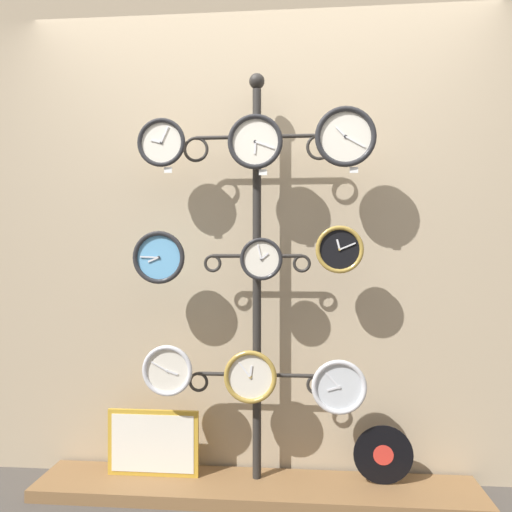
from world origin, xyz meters
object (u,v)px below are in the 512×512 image
(clock_middle_right, at_px, (339,249))
(clock_top_left, at_px, (162,143))
(clock_bottom_left, at_px, (168,370))
(clock_bottom_right, at_px, (339,387))
(clock_bottom_center, at_px, (250,377))
(clock_middle_center, at_px, (261,259))
(display_stand, at_px, (257,345))
(clock_top_right, at_px, (345,137))
(picture_frame, at_px, (153,443))
(vinyl_record, at_px, (383,455))
(clock_middle_left, at_px, (159,257))
(clock_top_center, at_px, (255,142))

(clock_middle_right, bearing_deg, clock_top_left, 179.48)
(clock_bottom_left, xyz_separation_m, clock_bottom_right, (0.84, 0.02, -0.07))
(clock_bottom_left, bearing_deg, clock_bottom_center, 4.27)
(clock_top_left, height_order, clock_middle_center, clock_top_left)
(clock_middle_center, distance_m, clock_bottom_center, 0.58)
(clock_top_left, height_order, clock_bottom_right, clock_top_left)
(display_stand, bearing_deg, clock_top_right, -13.70)
(picture_frame, bearing_deg, clock_middle_right, -3.46)
(clock_middle_center, distance_m, clock_bottom_left, 0.72)
(clock_bottom_center, xyz_separation_m, vinyl_record, (0.65, 0.06, -0.39))
(display_stand, distance_m, clock_middle_left, 0.66)
(display_stand, distance_m, clock_top_left, 1.12)
(clock_middle_left, height_order, picture_frame, clock_middle_left)
(clock_bottom_left, bearing_deg, vinyl_record, 5.08)
(clock_middle_center, bearing_deg, clock_bottom_right, 0.38)
(clock_top_right, xyz_separation_m, picture_frame, (-0.97, 0.08, -1.53))
(vinyl_record, bearing_deg, clock_bottom_center, -174.41)
(clock_middle_center, bearing_deg, vinyl_record, 7.06)
(clock_top_right, relative_size, clock_bottom_center, 1.12)
(clock_top_center, distance_m, clock_middle_center, 0.57)
(display_stand, height_order, clock_bottom_left, display_stand)
(clock_bottom_center, bearing_deg, vinyl_record, 5.59)
(clock_top_left, relative_size, clock_top_right, 0.84)
(clock_middle_left, height_order, clock_middle_right, clock_middle_right)
(picture_frame, bearing_deg, clock_bottom_left, -41.17)
(clock_middle_center, relative_size, clock_bottom_center, 0.80)
(clock_middle_right, bearing_deg, clock_bottom_right, -106.52)
(clock_middle_center, bearing_deg, clock_middle_left, 178.81)
(display_stand, bearing_deg, clock_bottom_center, -106.62)
(clock_top_right, distance_m, clock_middle_right, 0.54)
(clock_middle_left, distance_m, clock_bottom_center, 0.74)
(vinyl_record, bearing_deg, clock_top_left, -177.13)
(vinyl_record, relative_size, picture_frame, 0.62)
(clock_top_left, distance_m, clock_middle_center, 0.77)
(clock_top_left, relative_size, clock_bottom_left, 0.97)
(display_stand, relative_size, clock_top_right, 7.22)
(clock_bottom_left, distance_m, vinyl_record, 1.14)
(clock_top_right, distance_m, clock_middle_left, 1.08)
(clock_middle_right, distance_m, picture_frame, 1.37)
(clock_middle_right, bearing_deg, clock_middle_left, -179.98)
(clock_middle_right, bearing_deg, display_stand, 168.53)
(display_stand, bearing_deg, clock_middle_left, -170.24)
(display_stand, height_order, clock_top_left, display_stand)
(display_stand, distance_m, vinyl_record, 0.82)
(clock_bottom_right, xyz_separation_m, picture_frame, (-0.94, 0.07, -0.33))
(clock_top_right, height_order, clock_middle_center, clock_top_right)
(clock_top_left, xyz_separation_m, clock_top_right, (0.91, -0.03, 0.00))
(clock_top_left, relative_size, vinyl_record, 0.84)
(vinyl_record, height_order, picture_frame, picture_frame)
(clock_top_left, bearing_deg, clock_bottom_center, -1.13)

